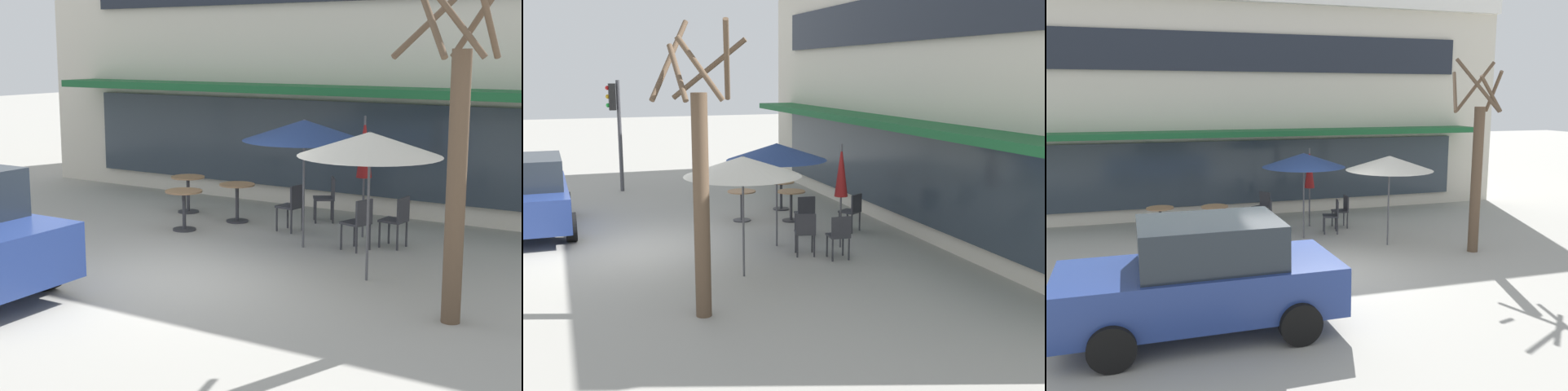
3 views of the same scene
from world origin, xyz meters
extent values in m
plane|color=#9E9B93|center=(0.00, 0.00, 0.00)|extent=(80.00, 80.00, 0.00)
cube|color=beige|center=(0.00, 10.00, 3.38)|extent=(16.88, 8.00, 6.76)
cube|color=#19592D|center=(0.00, 5.45, 2.55)|extent=(14.35, 1.10, 0.16)
cube|color=#2D3842|center=(0.00, 5.94, 1.35)|extent=(13.50, 0.10, 1.90)
cylinder|color=#333338|center=(-2.78, 4.12, 0.01)|extent=(0.44, 0.44, 0.03)
cylinder|color=#333338|center=(-2.78, 4.12, 0.38)|extent=(0.07, 0.07, 0.70)
cylinder|color=#99704C|center=(-2.78, 4.12, 0.74)|extent=(0.70, 0.70, 0.03)
cylinder|color=#333338|center=(-1.83, 2.75, 0.01)|extent=(0.44, 0.44, 0.03)
cylinder|color=#333338|center=(-1.83, 2.75, 0.38)|extent=(0.07, 0.07, 0.70)
cylinder|color=#99704C|center=(-1.83, 2.75, 0.74)|extent=(0.70, 0.70, 0.03)
cylinder|color=#333338|center=(-1.40, 3.90, 0.01)|extent=(0.44, 0.44, 0.03)
cylinder|color=#333338|center=(-1.40, 3.90, 0.38)|extent=(0.07, 0.07, 0.70)
cylinder|color=#99704C|center=(-1.40, 3.90, 0.74)|extent=(0.70, 0.70, 0.03)
cylinder|color=#4C4C51|center=(1.26, 4.03, 1.10)|extent=(0.04, 0.04, 2.20)
cone|color=maroon|center=(1.26, 4.03, 1.65)|extent=(0.28, 0.28, 1.10)
cylinder|color=#4C4C51|center=(2.49, 1.56, 1.10)|extent=(0.04, 0.04, 2.20)
cone|color=silver|center=(2.49, 1.56, 2.03)|extent=(2.10, 2.10, 0.35)
cylinder|color=#4C4C51|center=(0.71, 2.80, 1.10)|extent=(0.04, 0.04, 2.20)
cone|color=navy|center=(0.71, 2.80, 2.03)|extent=(2.10, 2.10, 0.35)
cylinder|color=#333338|center=(1.35, 2.99, 0.23)|extent=(0.04, 0.04, 0.45)
cylinder|color=#333338|center=(1.43, 3.32, 0.23)|extent=(0.04, 0.04, 0.45)
cylinder|color=#333338|center=(1.67, 2.90, 0.23)|extent=(0.04, 0.04, 0.45)
cylinder|color=#333338|center=(1.76, 3.23, 0.23)|extent=(0.04, 0.04, 0.45)
cube|color=#333338|center=(1.55, 3.11, 0.47)|extent=(0.49, 0.49, 0.04)
cube|color=#333338|center=(1.73, 3.06, 0.69)|extent=(0.14, 0.40, 0.40)
cylinder|color=#333338|center=(-0.01, 4.58, 0.23)|extent=(0.04, 0.04, 0.45)
cylinder|color=#333338|center=(-0.20, 4.87, 0.23)|extent=(0.04, 0.04, 0.45)
cylinder|color=#333338|center=(0.27, 4.77, 0.23)|extent=(0.04, 0.04, 0.45)
cylinder|color=#333338|center=(0.09, 5.05, 0.23)|extent=(0.04, 0.04, 0.45)
cube|color=#333338|center=(0.04, 4.82, 0.47)|extent=(0.55, 0.55, 0.04)
cube|color=#333338|center=(0.19, 4.91, 0.69)|extent=(0.25, 0.36, 0.40)
cylinder|color=#333338|center=(1.83, 3.48, 0.23)|extent=(0.04, 0.04, 0.45)
cylinder|color=#333338|center=(1.86, 3.82, 0.23)|extent=(0.04, 0.04, 0.45)
cylinder|color=#333338|center=(2.17, 3.45, 0.23)|extent=(0.04, 0.04, 0.45)
cylinder|color=#333338|center=(2.20, 3.79, 0.23)|extent=(0.04, 0.04, 0.45)
cube|color=#333338|center=(2.02, 3.63, 0.47)|extent=(0.43, 0.43, 0.04)
cube|color=#333338|center=(2.19, 3.62, 0.69)|extent=(0.07, 0.40, 0.40)
cylinder|color=#333338|center=(-0.31, 3.60, 0.23)|extent=(0.04, 0.04, 0.45)
cylinder|color=#333338|center=(-0.27, 3.94, 0.23)|extent=(0.04, 0.04, 0.45)
cylinder|color=#333338|center=(0.03, 3.56, 0.23)|extent=(0.04, 0.04, 0.45)
cylinder|color=#333338|center=(0.07, 3.90, 0.23)|extent=(0.04, 0.04, 0.45)
cube|color=#333338|center=(-0.12, 3.75, 0.47)|extent=(0.44, 0.44, 0.04)
cube|color=#333338|center=(0.06, 3.73, 0.69)|extent=(0.08, 0.40, 0.40)
cylinder|color=black|center=(-1.16, -1.31, 0.32)|extent=(0.64, 0.23, 0.64)
cylinder|color=brown|center=(4.16, 0.44, 1.69)|extent=(0.24, 0.24, 3.37)
cylinder|color=brown|center=(4.46, 0.40, 3.71)|extent=(0.17, 0.68, 0.91)
cylinder|color=brown|center=(4.26, 0.84, 3.82)|extent=(0.87, 0.31, 1.15)
cylinder|color=brown|center=(3.66, 0.71, 3.71)|extent=(0.64, 1.08, 0.93)
cylinder|color=brown|center=(3.83, 0.09, 3.84)|extent=(0.80, 0.75, 1.18)
cylinder|color=brown|center=(4.20, 0.14, 3.65)|extent=(0.68, 0.18, 0.82)
camera|label=1|loc=(7.26, -8.87, 3.37)|focal=55.00mm
camera|label=2|loc=(13.47, -1.56, 3.68)|focal=45.00mm
camera|label=3|loc=(-3.29, -10.39, 3.58)|focal=38.00mm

